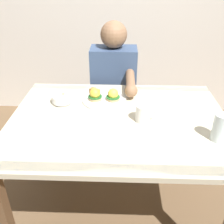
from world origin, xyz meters
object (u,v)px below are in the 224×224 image
Objects in this scene: fruit_bowl at (62,99)px; coffee_mug at (144,113)px; water_glass_near at (220,129)px; diner_person at (114,88)px; eggs_benedict_plate at (104,97)px; fork at (179,132)px; dining_table at (118,134)px.

coffee_mug is (0.48, -0.19, 0.02)m from fruit_bowl.
water_glass_near is (0.83, -0.35, 0.03)m from fruit_bowl.
water_glass_near is 0.95m from diner_person.
diner_person is at bearing 123.95° from water_glass_near.
eggs_benedict_plate is 2.25× the size of fruit_bowl.
fork is at bearing 161.77° from water_glass_near.
water_glass_near is at bearing -33.65° from eggs_benedict_plate.
dining_table is at bearing -64.99° from eggs_benedict_plate.
water_glass_near is at bearing -22.67° from fruit_bowl.
fork is at bearing -21.63° from dining_table.
eggs_benedict_plate is 1.74× the size of fork.
dining_table is at bearing 171.39° from coffee_mug.
fork is (0.31, -0.12, 0.11)m from dining_table.
fork is (0.40, -0.33, -0.02)m from eggs_benedict_plate.
dining_table is 1.05× the size of diner_person.
water_glass_near is 0.12× the size of diner_person.
eggs_benedict_plate is at bearing 8.24° from fruit_bowl.
eggs_benedict_plate is 0.52m from fork.
water_glass_near is (0.17, -0.06, 0.06)m from fork.
diner_person reaches higher than fork.
dining_table is 0.54m from water_glass_near.
dining_table is 10.00× the size of fruit_bowl.
fork is 0.14× the size of diner_person.
eggs_benedict_plate is 0.24× the size of diner_person.
diner_person is at bearing 82.70° from eggs_benedict_plate.
fruit_bowl is 1.08× the size of coffee_mug.
water_glass_near reaches higher than coffee_mug.
eggs_benedict_plate is at bearing -97.30° from diner_person.
water_glass_near is (0.48, -0.18, 0.17)m from dining_table.
eggs_benedict_plate is 0.26m from fruit_bowl.
fork is 0.19m from water_glass_near.
coffee_mug reaches higher than fork.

